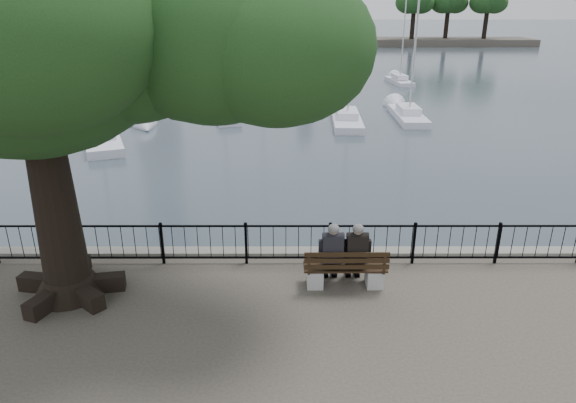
{
  "coord_description": "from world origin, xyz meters",
  "views": [
    {
      "loc": [
        -0.01,
        -8.5,
        5.92
      ],
      "look_at": [
        0.0,
        2.5,
        1.6
      ],
      "focal_mm": 32.0,
      "sensor_mm": 36.0,
      "label": 1
    }
  ],
  "objects_px": {
    "person_left": "(332,256)",
    "tree": "(70,24)",
    "person_right": "(356,256)",
    "bench": "(345,273)",
    "lion_monument": "(306,46)"
  },
  "relations": [
    {
      "from": "person_left",
      "to": "lion_monument",
      "type": "height_order",
      "value": "lion_monument"
    },
    {
      "from": "lion_monument",
      "to": "bench",
      "type": "bearing_deg",
      "value": -90.88
    },
    {
      "from": "bench",
      "to": "lion_monument",
      "type": "bearing_deg",
      "value": 89.12
    },
    {
      "from": "person_right",
      "to": "lion_monument",
      "type": "bearing_deg",
      "value": 89.39
    },
    {
      "from": "person_right",
      "to": "bench",
      "type": "bearing_deg",
      "value": -155.3
    },
    {
      "from": "tree",
      "to": "bench",
      "type": "bearing_deg",
      "value": 1.81
    },
    {
      "from": "person_left",
      "to": "tree",
      "type": "height_order",
      "value": "tree"
    },
    {
      "from": "person_right",
      "to": "person_left",
      "type": "bearing_deg",
      "value": -179.68
    },
    {
      "from": "person_left",
      "to": "lion_monument",
      "type": "distance_m",
      "value": 48.42
    },
    {
      "from": "person_left",
      "to": "lion_monument",
      "type": "relative_size",
      "value": 0.17
    },
    {
      "from": "bench",
      "to": "person_right",
      "type": "bearing_deg",
      "value": 24.7
    },
    {
      "from": "bench",
      "to": "lion_monument",
      "type": "relative_size",
      "value": 0.21
    },
    {
      "from": "bench",
      "to": "person_left",
      "type": "height_order",
      "value": "person_left"
    },
    {
      "from": "person_right",
      "to": "tree",
      "type": "height_order",
      "value": "tree"
    },
    {
      "from": "person_left",
      "to": "tree",
      "type": "relative_size",
      "value": 0.15
    }
  ]
}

